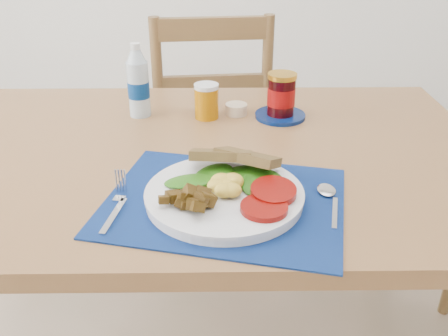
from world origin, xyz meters
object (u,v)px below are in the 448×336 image
breakfast_plate (221,192)px  juice_glass (207,102)px  chair_far (211,111)px  water_bottle (138,85)px  jam_on_saucer (281,98)px

breakfast_plate → juice_glass: size_ratio=3.41×
chair_far → water_bottle: size_ratio=5.81×
chair_far → breakfast_plate: 0.94m
breakfast_plate → juice_glass: (-0.04, 0.44, 0.02)m
chair_far → breakfast_plate: (0.03, -0.92, 0.19)m
water_bottle → jam_on_saucer: (0.38, -0.02, -0.03)m
water_bottle → juice_glass: 0.19m
breakfast_plate → juice_glass: 0.45m
chair_far → jam_on_saucer: (0.20, -0.48, 0.22)m
juice_glass → jam_on_saucer: jam_on_saucer is taller
chair_far → juice_glass: (-0.00, -0.48, 0.21)m
chair_far → water_bottle: (-0.19, -0.46, 0.25)m
breakfast_plate → water_bottle: (-0.22, 0.46, 0.06)m
chair_far → breakfast_plate: size_ratio=3.81×
jam_on_saucer → breakfast_plate: bearing=-110.5°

